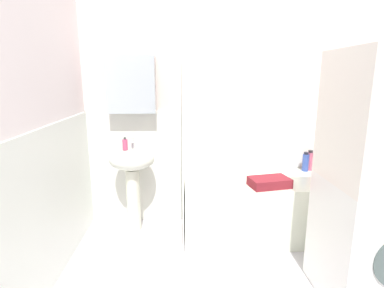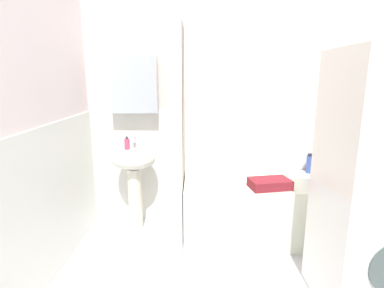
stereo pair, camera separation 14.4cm
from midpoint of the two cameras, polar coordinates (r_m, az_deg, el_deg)
The scene contains 12 objects.
wall_back_tiled at distance 3.21m, azimuth 5.61°, elevation 5.15°, with size 3.60×0.18×2.40m.
wall_left_tiled at distance 2.51m, azimuth -27.45°, elevation 1.22°, with size 0.07×1.81×2.40m.
sink at distance 3.11m, azimuth -12.47°, elevation -5.19°, with size 0.44×0.34×0.84m.
faucet at distance 3.12m, azimuth -12.46°, elevation 0.27°, with size 0.03×0.12×0.12m.
soap_dispenser at distance 3.07m, azimuth -13.80°, elevation -0.08°, with size 0.05×0.05×0.13m.
bathtub at distance 3.13m, azimuth 11.95°, elevation -11.50°, with size 1.56×0.68×0.58m, color silver.
shower_curtain at distance 2.82m, azimuth -3.26°, elevation 1.31°, with size 0.01×0.68×2.00m.
body_wash_bottle at distance 3.45m, azimuth 22.31°, elevation -3.32°, with size 0.04×0.04×0.18m.
lotion_bottle at distance 3.43m, azimuth 20.17°, elevation -2.98°, with size 0.07×0.07×0.21m.
shampoo_bottle at distance 3.37m, azimuth 19.43°, elevation -3.24°, with size 0.07×0.07×0.20m.
towel_folded at distance 2.83m, azimuth 12.92°, elevation -7.02°, with size 0.35×0.21×0.08m, color maroon.
washer_dryer_stack at distance 2.33m, azimuth 30.01°, elevation -6.39°, with size 0.62×0.62×1.72m.
Camera 1 is at (-0.57, -1.88, 1.55)m, focal length 28.36 mm.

